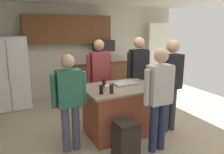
% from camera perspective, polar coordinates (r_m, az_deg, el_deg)
% --- Properties ---
extents(floor, '(7.04, 7.04, 0.00)m').
position_cam_1_polar(floor, '(4.42, 4.24, -13.98)').
color(floor, '#B7A88E').
rests_on(floor, ground).
extents(back_wall, '(6.40, 0.10, 2.60)m').
position_cam_1_polar(back_wall, '(6.53, -8.17, 6.89)').
color(back_wall, beige).
rests_on(back_wall, ground).
extents(french_door_window_panel, '(0.90, 0.06, 2.00)m').
position_cam_1_polar(french_door_window_panel, '(7.44, 12.38, 5.97)').
color(french_door_window_panel, white).
rests_on(french_door_window_panel, ground).
extents(cabinet_run_upper, '(2.40, 0.38, 0.75)m').
position_cam_1_polar(cabinet_run_upper, '(6.18, -11.37, 12.21)').
color(cabinet_run_upper, brown).
extents(cabinet_run_lower, '(1.80, 0.63, 0.90)m').
position_cam_1_polar(cabinet_run_lower, '(6.60, -2.10, -0.41)').
color(cabinet_run_lower, brown).
rests_on(cabinet_run_lower, ground).
extents(refrigerator, '(0.91, 0.76, 1.78)m').
position_cam_1_polar(refrigerator, '(5.86, -25.57, 0.90)').
color(refrigerator, white).
rests_on(refrigerator, ground).
extents(microwave_over_range, '(0.56, 0.40, 0.32)m').
position_cam_1_polar(microwave_over_range, '(6.45, -2.25, 8.28)').
color(microwave_over_range, black).
extents(kitchen_island, '(1.32, 0.97, 0.93)m').
position_cam_1_polar(kitchen_island, '(4.15, 1.85, -8.68)').
color(kitchen_island, '#9E4C33').
rests_on(kitchen_island, ground).
extents(person_guest_left, '(0.57, 0.23, 1.75)m').
position_cam_1_polar(person_guest_left, '(4.70, -3.36, 0.90)').
color(person_guest_left, '#383842').
rests_on(person_guest_left, ground).
extents(person_guest_by_door, '(0.57, 0.23, 1.78)m').
position_cam_1_polar(person_guest_by_door, '(4.21, 15.27, -0.69)').
color(person_guest_by_door, '#383842').
rests_on(person_guest_by_door, ground).
extents(person_guest_right, '(0.57, 0.22, 1.70)m').
position_cam_1_polar(person_guest_right, '(3.50, 12.32, -4.39)').
color(person_guest_right, '#232D4C').
rests_on(person_guest_right, ground).
extents(person_elder_center, '(0.57, 0.22, 1.61)m').
position_cam_1_polar(person_elder_center, '(3.50, -11.15, -5.31)').
color(person_elder_center, '#4C5166').
rests_on(person_elder_center, ground).
extents(person_host_foreground, '(0.57, 0.24, 1.79)m').
position_cam_1_polar(person_host_foreground, '(4.81, 6.94, 1.51)').
color(person_host_foreground, tan).
rests_on(person_host_foreground, ground).
extents(mug_blue_stoneware, '(0.12, 0.08, 0.10)m').
position_cam_1_polar(mug_blue_stoneware, '(3.75, -1.34, -2.94)').
color(mug_blue_stoneware, white).
rests_on(mug_blue_stoneware, kitchen_island).
extents(mug_ceramic_white, '(0.12, 0.08, 0.10)m').
position_cam_1_polar(mug_ceramic_white, '(3.98, 8.88, -2.07)').
color(mug_ceramic_white, white).
rests_on(mug_ceramic_white, kitchen_island).
extents(glass_pilsner, '(0.07, 0.07, 0.14)m').
position_cam_1_polar(glass_pilsner, '(4.00, -2.13, -1.59)').
color(glass_pilsner, black).
rests_on(glass_pilsner, kitchen_island).
extents(glass_dark_ale, '(0.06, 0.06, 0.15)m').
position_cam_1_polar(glass_dark_ale, '(3.58, -2.84, -3.31)').
color(glass_dark_ale, black).
rests_on(glass_dark_ale, kitchen_island).
extents(glass_short_whisky, '(0.07, 0.07, 0.15)m').
position_cam_1_polar(glass_short_whisky, '(3.61, -0.14, -3.14)').
color(glass_short_whisky, '#321216').
rests_on(glass_short_whisky, kitchen_island).
extents(serving_tray, '(0.44, 0.30, 0.04)m').
position_cam_1_polar(serving_tray, '(4.15, 3.49, -1.73)').
color(serving_tray, '#B7B7BC').
rests_on(serving_tray, kitchen_island).
extents(trash_bin, '(0.34, 0.34, 0.61)m').
position_cam_1_polar(trash_bin, '(3.50, 3.64, -16.29)').
color(trash_bin, black).
rests_on(trash_bin, ground).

